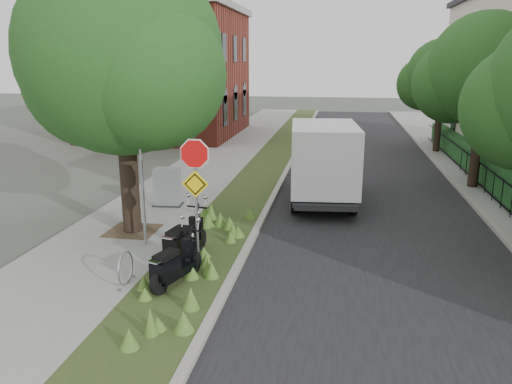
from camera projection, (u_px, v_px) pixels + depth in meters
ground at (251, 286)px, 11.18m from camera, size 120.00×120.00×0.00m
sidewalk_near at (195, 177)px, 21.38m from camera, size 3.50×60.00×0.12m
verge at (258, 179)px, 20.94m from camera, size 2.00×60.00×0.12m
kerb_near at (282, 180)px, 20.77m from camera, size 0.20×60.00×0.13m
road at (367, 185)px, 20.22m from camera, size 7.00×60.00×0.01m
kerb_far at (458, 187)px, 19.64m from camera, size 0.20×60.00×0.13m
footpath_far at (504, 189)px, 19.37m from camera, size 3.20×60.00×0.12m
street_tree_main at (120, 64)px, 13.34m from camera, size 6.21×5.54×7.66m
bare_post at (142, 172)px, 12.87m from camera, size 0.08×0.08×4.00m
bike_hoop at (125, 268)px, 10.92m from camera, size 0.06×0.78×0.77m
sign_assembly at (195, 177)px, 11.37m from camera, size 0.94×0.08×3.22m
fence_far at (479, 173)px, 19.37m from camera, size 0.04×24.00×1.00m
hedge_far at (498, 174)px, 19.26m from camera, size 1.00×24.00×1.10m
brick_building at (168, 71)px, 32.60m from camera, size 9.40×10.40×8.30m
far_tree_b at (482, 75)px, 18.52m from camera, size 4.83×4.31×6.56m
far_tree_c at (441, 79)px, 26.24m from camera, size 4.37×3.89×5.93m
scooter_near at (182, 245)px, 12.09m from camera, size 0.65×1.92×0.92m
scooter_far at (172, 269)px, 10.81m from camera, size 0.73×1.71×0.84m
box_truck at (323, 159)px, 17.49m from camera, size 2.54×5.48×2.41m
utility_cabinet at (168, 188)px, 16.87m from camera, size 1.01×0.71×1.28m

